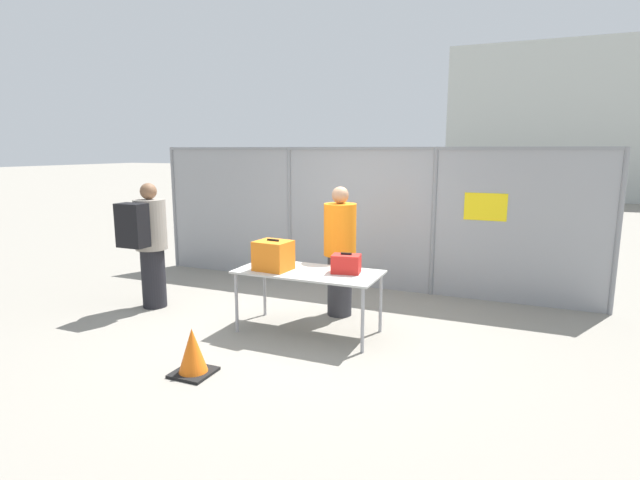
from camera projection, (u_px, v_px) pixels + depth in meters
name	position (u px, v px, depth m)	size (l,w,h in m)	color
ground_plane	(304.00, 325.00, 6.41)	(120.00, 120.00, 0.00)	gray
fence_section	(358.00, 215.00, 8.05)	(7.41, 0.07, 2.27)	gray
inspection_table	(308.00, 276.00, 6.05)	(1.75, 0.82, 0.78)	#B2B2AD
suitcase_orange	(273.00, 255.00, 6.07)	(0.44, 0.39, 0.38)	orange
suitcase_red	(346.00, 264.00, 5.93)	(0.37, 0.28, 0.24)	red
traveler_hooded	(148.00, 241.00, 6.95)	(0.44, 0.68, 1.77)	black
security_worker_near	(340.00, 250.00, 6.67)	(0.43, 0.43, 1.75)	#2D2D33
utility_trailer	(420.00, 249.00, 9.07)	(3.85, 2.21, 0.75)	#4C6B47
traffic_cone	(193.00, 353.00, 4.98)	(0.39, 0.39, 0.48)	black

